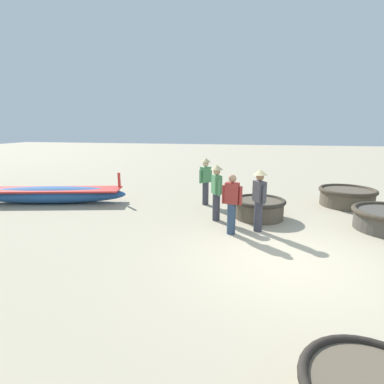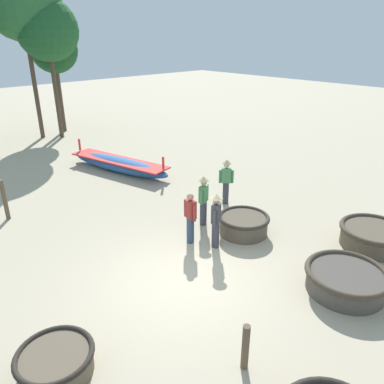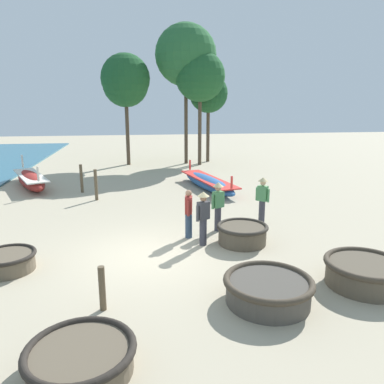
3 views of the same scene
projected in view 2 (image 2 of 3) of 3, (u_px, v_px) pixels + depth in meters
name	position (u px, v px, depth m)	size (l,w,h in m)	color
ground_plane	(184.00, 279.00, 9.44)	(80.00, 80.00, 0.00)	tan
coracle_far_right	(56.00, 361.00, 6.76)	(1.43, 1.43, 0.49)	brown
coracle_beside_post	(373.00, 236.00, 10.78)	(1.91, 1.91, 0.63)	brown
coracle_weathered	(244.00, 224.00, 11.49)	(1.58, 1.58, 0.60)	brown
coracle_center	(346.00, 279.00, 8.92)	(1.96, 1.96, 0.58)	#4C473F
long_boat_white_hull	(119.00, 164.00, 16.68)	(2.24, 5.52, 1.11)	#285693
fisherman_standing_right	(190.00, 217.00, 10.79)	(0.28, 0.52, 1.57)	#2D425B
fisherman_hauling	(203.00, 197.00, 11.77)	(0.48, 0.36, 1.67)	#383842
fisherman_crouching	(216.00, 217.00, 10.51)	(0.47, 0.36, 1.67)	#383842
fisherman_with_hat	(226.00, 179.00, 13.27)	(0.40, 0.40, 1.67)	#383842
mooring_post_inland	(245.00, 347.00, 6.78)	(0.14, 0.14, 0.98)	brown
mooring_post_mid_beach	(5.00, 200.00, 12.23)	(0.14, 0.14, 1.38)	brown
tree_center	(54.00, 50.00, 21.74)	(2.71, 2.71, 6.18)	#4C3D2D
tree_right_mid	(47.00, 30.00, 19.92)	(3.30, 3.30, 7.52)	#4C3D2D
tree_leftmost	(21.00, 1.00, 19.33)	(4.08, 4.08, 9.30)	#4C3D2D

